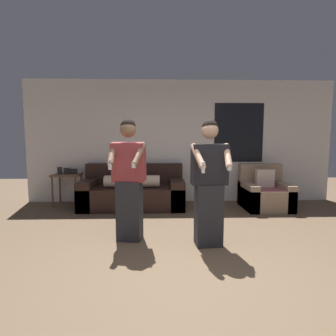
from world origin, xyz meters
name	(u,v)px	position (x,y,z in m)	size (l,w,h in m)	color
ground_plane	(205,276)	(0.00, 0.00, 0.00)	(14.00, 14.00, 0.00)	brown
wall_back	(181,142)	(0.02, 3.37, 1.35)	(6.82, 0.07, 2.70)	silver
couch	(133,192)	(-1.01, 2.85, 0.31)	(2.08, 0.97, 0.88)	black
armchair	(264,193)	(1.67, 2.67, 0.30)	(0.88, 0.86, 0.88)	#937A60
side_table	(67,178)	(-2.44, 3.07, 0.58)	(0.55, 0.49, 0.82)	brown
person_left	(129,180)	(-0.88, 1.02, 0.84)	(0.49, 0.52, 1.66)	#28282D
person_right	(209,184)	(0.18, 0.80, 0.82)	(0.51, 0.48, 1.64)	#28282D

